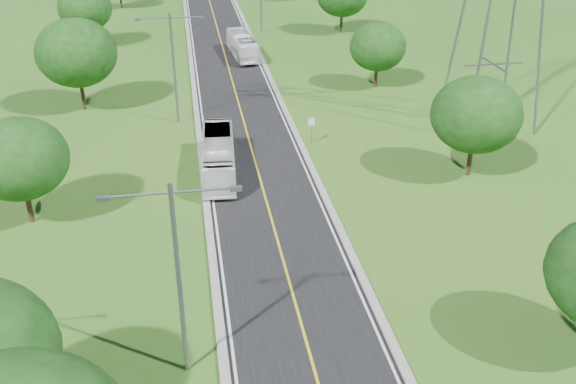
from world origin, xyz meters
name	(u,v)px	position (x,y,z in m)	size (l,w,h in m)	color
ground	(230,72)	(0.00, 60.00, 0.00)	(260.00, 260.00, 0.00)	#235919
road	(225,57)	(0.00, 66.00, 0.03)	(8.00, 150.00, 0.06)	black
curb_left	(191,58)	(-4.25, 66.00, 0.11)	(0.50, 150.00, 0.22)	gray
curb_right	(260,55)	(4.25, 66.00, 0.11)	(0.50, 150.00, 0.22)	gray
speed_limit_sign	(311,126)	(5.20, 37.98, 1.60)	(0.55, 0.09, 2.40)	slate
streetlight_near_left	(178,266)	(-6.00, 12.00, 5.94)	(5.90, 0.25, 10.00)	slate
streetlight_mid_left	(173,59)	(-6.00, 45.00, 5.94)	(5.90, 0.25, 10.00)	slate
tree_lb	(19,159)	(-16.00, 28.00, 4.64)	(6.30, 6.30, 7.33)	black
tree_lc	(76,53)	(-15.00, 50.00, 5.58)	(7.56, 7.56, 8.79)	black
tree_ld	(85,8)	(-17.00, 74.00, 4.95)	(6.72, 6.72, 7.82)	black
tree_rb	(476,115)	(16.00, 30.00, 4.95)	(6.72, 6.72, 7.82)	black
tree_rc	(378,47)	(15.00, 52.00, 4.33)	(5.88, 5.88, 6.84)	black
bus_outbound	(242,45)	(2.13, 65.94, 1.46)	(2.36, 10.08, 2.81)	white
bus_inbound	(218,156)	(-3.00, 33.44, 1.49)	(2.41, 10.29, 2.86)	white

